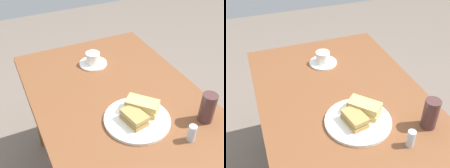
{
  "view_description": "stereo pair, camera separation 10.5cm",
  "coord_description": "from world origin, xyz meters",
  "views": [
    {
      "loc": [
        -0.84,
        0.47,
        1.55
      ],
      "look_at": [
        0.16,
        0.0,
        0.74
      ],
      "focal_mm": 45.02,
      "sensor_mm": 36.0,
      "label": 1
    },
    {
      "loc": [
        -0.88,
        0.38,
        1.55
      ],
      "look_at": [
        0.16,
        0.0,
        0.74
      ],
      "focal_mm": 45.02,
      "sensor_mm": 36.0,
      "label": 2
    }
  ],
  "objects": [
    {
      "name": "drinking_glass",
      "position": [
        -0.21,
        -0.27,
        0.77
      ],
      "size": [
        0.06,
        0.06,
        0.14
      ],
      "primitive_type": "cylinder",
      "color": "#4B2E2E",
      "rests_on": "dining_table"
    },
    {
      "name": "coffee_cup",
      "position": [
        0.41,
        -0.0,
        0.75
      ],
      "size": [
        0.1,
        0.08,
        0.06
      ],
      "color": "white",
      "rests_on": "coffee_saucer"
    },
    {
      "name": "sandwich_back",
      "position": [
        -0.06,
        -0.04,
        0.75
      ],
      "size": [
        0.15,
        0.15,
        0.06
      ],
      "color": "tan",
      "rests_on": "sandwich_plate"
    },
    {
      "name": "sandwich_front",
      "position": [
        -0.1,
        0.02,
        0.74
      ],
      "size": [
        0.12,
        0.09,
        0.05
      ],
      "color": "#B07E42",
      "rests_on": "sandwich_plate"
    },
    {
      "name": "coffee_saucer",
      "position": [
        0.41,
        -0.0,
        0.71
      ],
      "size": [
        0.15,
        0.15,
        0.01
      ],
      "primitive_type": "cylinder",
      "color": "white",
      "rests_on": "dining_table"
    },
    {
      "name": "dining_table",
      "position": [
        0.0,
        0.0,
        0.62
      ],
      "size": [
        1.36,
        0.79,
        0.71
      ],
      "color": "brown",
      "rests_on": "ground_plane"
    },
    {
      "name": "salt_shaker",
      "position": [
        -0.28,
        -0.14,
        0.74
      ],
      "size": [
        0.03,
        0.03,
        0.08
      ],
      "primitive_type": "cylinder",
      "color": "silver",
      "rests_on": "dining_table"
    },
    {
      "name": "sandwich_plate",
      "position": [
        -0.09,
        0.0,
        0.71
      ],
      "size": [
        0.29,
        0.29,
        0.01
      ],
      "primitive_type": "cylinder",
      "color": "white",
      "rests_on": "dining_table"
    },
    {
      "name": "spoon",
      "position": [
        0.48,
        -0.02,
        0.72
      ],
      "size": [
        0.1,
        0.03,
        0.01
      ],
      "color": "silver",
      "rests_on": "coffee_saucer"
    }
  ]
}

